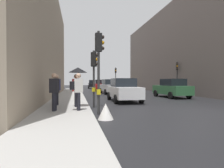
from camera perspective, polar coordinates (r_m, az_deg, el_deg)
name	(u,v)px	position (r m, az deg, el deg)	size (l,w,h in m)	color
ground_plane	(195,110)	(10.72, 24.71, -7.48)	(120.00, 120.00, 0.00)	black
sidewalk_kerb	(69,100)	(14.67, -13.52, -4.85)	(2.61, 40.00, 0.16)	#A8A5A0
building_facade_right	(206,51)	(28.77, 27.45, 9.33)	(12.00, 32.31, 11.59)	#5B514C
traffic_light_near_left	(99,57)	(8.45, -4.12, 8.44)	(0.44, 0.26, 3.86)	#2D2D2D
traffic_light_far_median	(116,75)	(30.84, 1.17, 3.00)	(0.25, 0.43, 3.85)	#2D2D2D
traffic_light_mid_street	(177,72)	(22.21, 19.85, 3.62)	(0.35, 0.45, 3.79)	#2D2D2D
traffic_light_near_right	(94,68)	(10.70, -5.65, 4.97)	(0.45, 0.33, 3.34)	#2D2D2D
car_white_compact	(124,90)	(13.79, 3.71, -1.87)	(2.03, 4.21, 1.76)	silver
car_dark_suv	(93,84)	(38.29, -6.07, -0.06)	(2.18, 4.28, 1.76)	black
car_silver_hatchback	(110,87)	(22.03, -0.59, -0.81)	(2.25, 4.31, 1.76)	#BCBCC1
car_yellow_taxi	(120,84)	(36.69, 2.54, -0.10)	(2.14, 4.26, 1.76)	yellow
car_red_sedan	(100,85)	(28.51, -3.78, -0.41)	(2.04, 4.21, 1.76)	red
car_green_estate	(172,88)	(17.90, 18.33, -1.27)	(2.18, 4.28, 1.76)	#2D6038
pedestrian_with_umbrella	(77,76)	(10.00, -10.88, 2.56)	(1.00, 1.00, 2.14)	black
pedestrian_with_black_backpack	(77,89)	(8.75, -10.85, -1.65)	(0.63, 0.37, 1.77)	black
pedestrian_with_grey_backpack	(56,88)	(10.97, -17.31, -1.15)	(0.65, 0.45, 1.77)	black
pedestrian_in_dark_coat	(54,90)	(8.84, -17.74, -1.85)	(0.45, 0.36, 1.77)	black
warning_sign_triangle	(106,111)	(7.39, -2.01, -8.65)	(0.64, 0.64, 0.65)	silver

